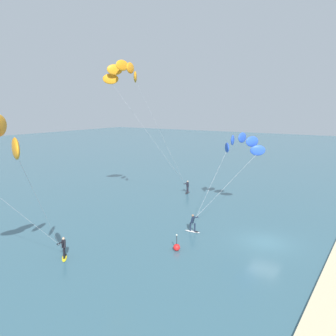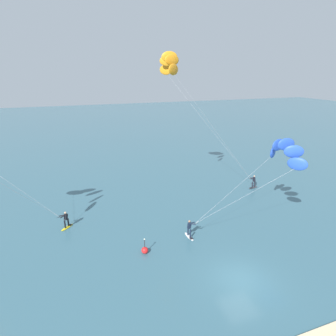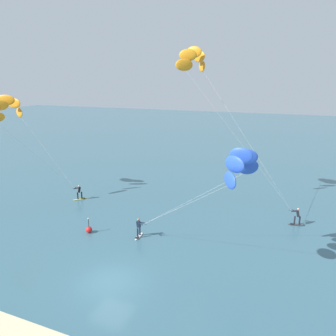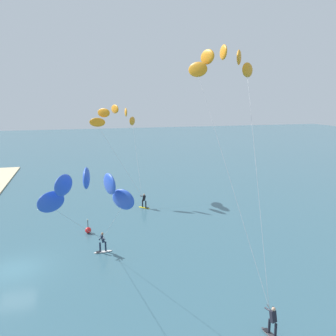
{
  "view_description": "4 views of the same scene",
  "coord_description": "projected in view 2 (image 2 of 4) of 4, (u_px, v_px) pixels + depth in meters",
  "views": [
    {
      "loc": [
        -28.0,
        -8.29,
        11.43
      ],
      "look_at": [
        1.17,
        10.65,
        5.22
      ],
      "focal_mm": 37.13,
      "sensor_mm": 36.0,
      "label": 1
    },
    {
      "loc": [
        -10.67,
        -13.9,
        14.1
      ],
      "look_at": [
        -1.48,
        11.2,
        5.05
      ],
      "focal_mm": 30.53,
      "sensor_mm": 36.0,
      "label": 2
    },
    {
      "loc": [
        10.77,
        -16.03,
        12.95
      ],
      "look_at": [
        -0.73,
        11.74,
        4.8
      ],
      "focal_mm": 34.84,
      "sensor_mm": 36.0,
      "label": 3
    },
    {
      "loc": [
        24.73,
        4.68,
        12.13
      ],
      "look_at": [
        -2.76,
        12.27,
        6.32
      ],
      "focal_mm": 36.28,
      "sensor_mm": 36.0,
      "label": 4
    }
  ],
  "objects": [
    {
      "name": "ground_plane",
      "position": [
        241.0,
        280.0,
        20.36
      ],
      "size": [
        240.0,
        240.0,
        0.0
      ],
      "primitive_type": "plane",
      "color": "#386070"
    },
    {
      "name": "marker_buoy",
      "position": [
        145.0,
        250.0,
        23.26
      ],
      "size": [
        0.56,
        0.56,
        1.38
      ],
      "color": "red",
      "rests_on": "ground"
    },
    {
      "name": "kitesurfer_mid_water",
      "position": [
        174.0,
        70.0,
        29.95
      ],
      "size": [
        12.67,
        5.19,
        16.1
      ],
      "color": "#333338",
      "rests_on": "ground"
    },
    {
      "name": "kitesurfer_far_out",
      "position": [
        281.0,
        155.0,
        24.91
      ],
      "size": [
        9.67,
        5.0,
        8.68
      ],
      "color": "white",
      "rests_on": "ground"
    }
  ]
}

